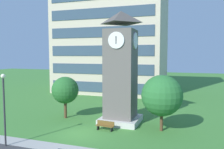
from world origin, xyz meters
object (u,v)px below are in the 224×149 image
clock_tower (121,73)px  tree_streetside (162,96)px  tree_by_building (65,90)px  street_lamp (4,102)px  park_bench (105,126)px

clock_tower → tree_streetside: (4.52, -1.36, -1.91)m
clock_tower → tree_by_building: 6.92m
clock_tower → tree_streetside: bearing=-16.7°
tree_streetside → street_lamp: bearing=-145.3°
clock_tower → tree_streetside: 5.09m
park_bench → street_lamp: size_ratio=0.31×
clock_tower → park_bench: (-0.66, -2.98, -4.89)m
clock_tower → street_lamp: bearing=-126.6°
park_bench → tree_by_building: bearing=155.5°
tree_streetside → park_bench: bearing=-162.6°
park_bench → tree_streetside: 6.19m
park_bench → tree_by_building: tree_by_building is taller
street_lamp → tree_by_building: 8.97m
street_lamp → park_bench: bearing=45.3°
street_lamp → tree_by_building: size_ratio=1.21×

